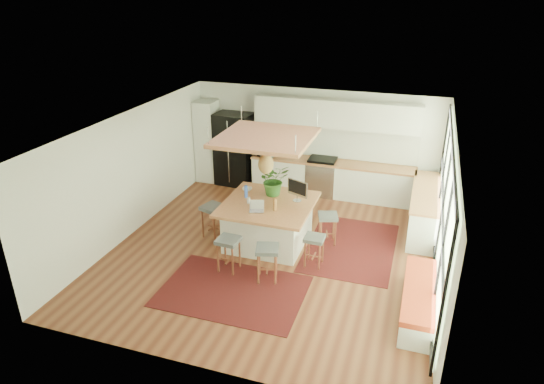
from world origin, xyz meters
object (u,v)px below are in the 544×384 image
(stool_right_front, at_px, (314,249))
(island_plant, at_px, (274,183))
(fridge, at_px, (235,151))
(stool_near_left, at_px, (229,254))
(stool_near_right, at_px, (267,263))
(stool_left_side, at_px, (214,222))
(microwave, at_px, (265,148))
(island, at_px, (268,223))
(laptop, at_px, (257,206))
(monitor, at_px, (297,190))
(stool_right_back, at_px, (327,228))

(stool_right_front, bearing_deg, island_plant, 138.34)
(fridge, height_order, stool_near_left, fridge)
(stool_near_right, distance_m, stool_left_side, 2.05)
(stool_near_right, distance_m, microwave, 4.51)
(island, height_order, laptop, laptop)
(stool_near_left, height_order, stool_left_side, stool_left_side)
(microwave, bearing_deg, laptop, -60.81)
(stool_right_front, bearing_deg, stool_near_right, -132.81)
(island, relative_size, laptop, 5.94)
(laptop, xyz_separation_m, microwave, (-0.94, 3.28, 0.08))
(fridge, xyz_separation_m, stool_right_front, (3.06, -3.48, -0.57))
(fridge, distance_m, island, 3.50)
(microwave, xyz_separation_m, island_plant, (1.01, -2.38, 0.07))
(stool_near_left, distance_m, stool_left_side, 1.41)
(fridge, relative_size, monitor, 3.88)
(stool_right_front, relative_size, stool_left_side, 0.85)
(stool_near_left, distance_m, stool_right_back, 2.28)
(stool_near_left, bearing_deg, stool_right_back, 45.89)
(fridge, height_order, stool_left_side, fridge)
(fridge, xyz_separation_m, laptop, (1.82, -3.34, 0.12))
(fridge, distance_m, stool_near_left, 4.47)
(fridge, xyz_separation_m, microwave, (0.88, -0.06, 0.21))
(laptop, bearing_deg, fridge, 102.35)
(stool_near_right, xyz_separation_m, microwave, (-1.46, 4.19, 0.78))
(stool_near_right, relative_size, monitor, 1.38)
(stool_near_left, relative_size, laptop, 2.23)
(stool_right_back, bearing_deg, fridge, 141.09)
(laptop, distance_m, island_plant, 0.92)
(stool_near_left, relative_size, microwave, 1.14)
(stool_right_front, bearing_deg, stool_right_back, 86.21)
(island, distance_m, stool_right_front, 1.29)
(stool_right_back, height_order, monitor, monitor)
(stool_right_front, distance_m, stool_left_side, 2.40)
(stool_near_left, relative_size, monitor, 1.36)
(island, relative_size, stool_left_side, 2.47)
(microwave, height_order, island_plant, island_plant)
(stool_right_back, bearing_deg, island_plant, 176.10)
(microwave, bearing_deg, stool_near_right, -57.46)
(stool_near_left, xyz_separation_m, laptop, (0.28, 0.82, 0.70))
(island_plant, bearing_deg, stool_left_side, -153.57)
(fridge, distance_m, stool_right_back, 4.06)
(laptop, bearing_deg, stool_right_front, -22.68)
(stool_right_front, bearing_deg, island, 152.69)
(fridge, xyz_separation_m, stool_right_back, (3.13, -2.52, -0.57))
(monitor, bearing_deg, island_plant, -172.52)
(monitor, bearing_deg, stool_right_front, -32.58)
(microwave, distance_m, island_plant, 2.59)
(fridge, height_order, stool_right_front, fridge)
(laptop, bearing_deg, monitor, 32.62)
(monitor, bearing_deg, island, -129.07)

